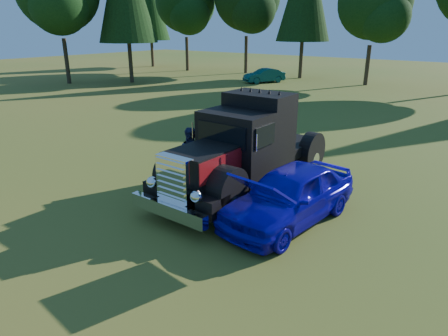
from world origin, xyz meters
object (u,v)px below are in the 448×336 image
spectator_far (192,156)px  hotrod_coupe (289,195)px  spectator_near (213,151)px  diamond_t_truck (243,152)px  distant_teal_car (264,76)px

spectator_far → hotrod_coupe: bearing=-54.2°
hotrod_coupe → spectator_near: 3.85m
diamond_t_truck → spectator_near: 1.44m
hotrod_coupe → distant_teal_car: bearing=123.3°
hotrod_coupe → spectator_far: spectator_far is taller
spectator_far → distant_teal_car: size_ratio=0.50×
diamond_t_truck → distant_teal_car: (-13.23, 22.49, -0.64)m
diamond_t_truck → hotrod_coupe: bearing=-25.0°
diamond_t_truck → distant_teal_car: size_ratio=1.86×
spectator_far → distant_teal_car: (-11.64, 23.06, -0.32)m
spectator_near → distant_teal_car: bearing=40.8°
spectator_far → distant_teal_car: 25.83m
hotrod_coupe → spectator_near: spectator_near is taller
diamond_t_truck → distant_teal_car: diamond_t_truck is taller
hotrod_coupe → spectator_far: 3.86m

